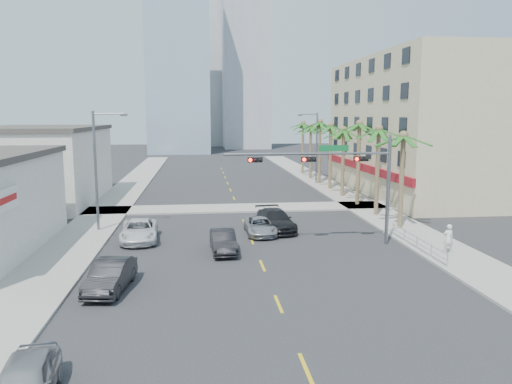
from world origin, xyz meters
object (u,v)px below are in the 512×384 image
car_parked_mid (110,276)px  car_lane_right (275,220)px  car_parked_near (25,383)px  car_parked_far (139,231)px  car_lane_left (223,241)px  traffic_signal_mast (342,171)px  pedestrian (448,239)px  car_lane_center (260,226)px

car_parked_mid → car_lane_right: car_lane_right is taller
car_parked_near → car_parked_far: 20.02m
car_parked_far → car_lane_left: bearing=-35.5°
car_parked_far → car_lane_left: car_parked_far is taller
traffic_signal_mast → car_parked_far: traffic_signal_mast is taller
car_parked_mid → pedestrian: 20.27m
car_parked_near → car_parked_far: size_ratio=0.81×
car_lane_right → traffic_signal_mast: bearing=-60.6°
car_parked_mid → car_lane_left: size_ratio=1.07×
car_parked_mid → pedestrian: bearing=18.8°
car_parked_mid → car_lane_left: bearing=54.3°
car_parked_near → car_lane_center: car_parked_near is taller
car_parked_far → car_lane_right: car_lane_right is taller
car_lane_center → traffic_signal_mast: bearing=-37.7°
car_lane_right → car_parked_mid: bearing=-137.3°
car_parked_near → car_lane_right: 24.71m
car_parked_mid → car_lane_right: size_ratio=0.85×
car_parked_near → pedestrian: size_ratio=2.33×
car_lane_left → car_lane_center: (2.92, 4.47, -0.08)m
car_lane_center → pedestrian: bearing=-32.7°
traffic_signal_mast → car_lane_right: size_ratio=2.05×
car_parked_mid → pedestrian: (19.85, 4.08, 0.31)m
car_lane_right → car_parked_far: bearing=-175.1°
car_parked_near → car_parked_mid: size_ratio=0.94×
car_parked_mid → pedestrian: pedestrian is taller
traffic_signal_mast → car_lane_center: size_ratio=2.47×
car_lane_center → car_lane_right: car_lane_right is taller
traffic_signal_mast → car_lane_left: traffic_signal_mast is taller
car_lane_center → car_lane_right: (1.32, 1.20, 0.16)m
car_parked_near → car_lane_right: (10.98, 22.14, 0.05)m
car_parked_far → pedestrian: size_ratio=2.87×
car_parked_near → car_lane_center: bearing=59.2°
car_lane_right → car_parked_near: bearing=-123.6°
traffic_signal_mast → car_parked_mid: (-13.85, -7.16, -4.30)m
car_parked_near → car_lane_left: 17.79m
car_lane_right → pedestrian: 12.57m
car_parked_far → traffic_signal_mast: bearing=-15.2°
car_parked_near → pedestrian: pedestrian is taller
car_parked_mid → traffic_signal_mast: bearing=34.5°
car_lane_right → car_lane_left: bearing=-134.0°
car_parked_far → car_lane_center: 8.66m
pedestrian → car_parked_near: bearing=31.3°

